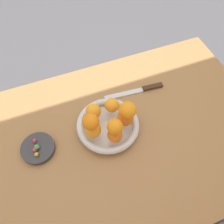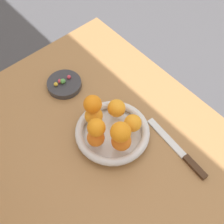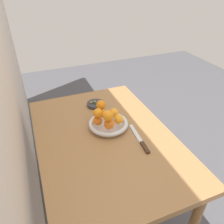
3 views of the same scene
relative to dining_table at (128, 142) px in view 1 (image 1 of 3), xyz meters
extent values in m
plane|color=#4C4C51|center=(0.00, 0.00, -0.65)|extent=(6.00, 6.00, 0.00)
cube|color=#9E7042|center=(0.00, 0.00, 0.07)|extent=(1.10, 0.76, 0.04)
cylinder|color=#9E7042|center=(-0.49, -0.32, -0.30)|extent=(0.05, 0.05, 0.70)
cylinder|color=#9E7042|center=(0.49, -0.32, -0.30)|extent=(0.05, 0.05, 0.70)
cylinder|color=silver|center=(0.07, -0.05, 0.10)|extent=(0.20, 0.20, 0.01)
torus|color=silver|center=(0.07, -0.05, 0.12)|extent=(0.24, 0.24, 0.03)
cylinder|color=#333338|center=(0.34, -0.06, 0.10)|extent=(0.12, 0.12, 0.02)
sphere|color=orange|center=(0.07, 0.02, 0.16)|extent=(0.05, 0.05, 0.05)
sphere|color=orange|center=(0.01, -0.03, 0.16)|extent=(0.06, 0.06, 0.06)
sphere|color=orange|center=(0.03, -0.10, 0.16)|extent=(0.06, 0.06, 0.06)
sphere|color=orange|center=(0.11, -0.10, 0.16)|extent=(0.06, 0.06, 0.06)
sphere|color=orange|center=(0.13, -0.03, 0.16)|extent=(0.06, 0.06, 0.06)
sphere|color=orange|center=(0.07, 0.01, 0.21)|extent=(0.05, 0.05, 0.05)
sphere|color=orange|center=(0.14, -0.03, 0.21)|extent=(0.06, 0.06, 0.06)
sphere|color=orange|center=(0.01, -0.02, 0.22)|extent=(0.06, 0.06, 0.06)
sphere|color=gold|center=(0.34, -0.03, 0.12)|extent=(0.01, 0.01, 0.01)
sphere|color=#C6384C|center=(0.35, -0.05, 0.12)|extent=(0.01, 0.01, 0.01)
sphere|color=#4C9947|center=(0.34, -0.05, 0.12)|extent=(0.02, 0.02, 0.02)
sphere|color=#C6384C|center=(0.34, -0.08, 0.12)|extent=(0.01, 0.01, 0.01)
cube|color=#3F2819|center=(-0.18, -0.17, 0.10)|extent=(0.09, 0.03, 0.01)
cube|color=silver|center=(-0.05, -0.18, 0.09)|extent=(0.17, 0.04, 0.01)
camera|label=1|loc=(0.19, 0.32, 0.84)|focal=35.00mm
camera|label=2|loc=(-0.36, 0.32, 1.04)|focal=55.00mm
camera|label=3|loc=(-0.93, 0.32, 0.90)|focal=35.00mm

